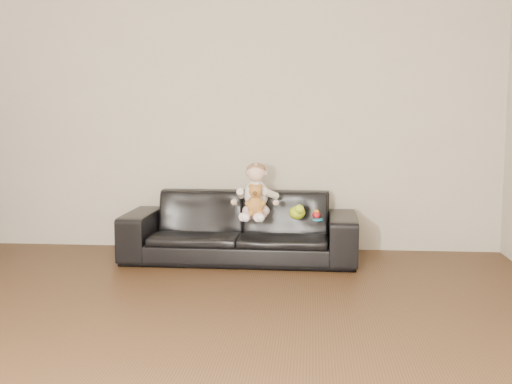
# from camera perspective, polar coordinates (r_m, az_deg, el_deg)

# --- Properties ---
(floor) EXTENTS (5.50, 5.50, 0.00)m
(floor) POSITION_cam_1_polar(r_m,az_deg,el_deg) (3.42, -9.18, -14.33)
(floor) COLOR #432B18
(floor) RESTS_ON ground
(wall_back) EXTENTS (5.00, 0.00, 5.00)m
(wall_back) POSITION_cam_1_polar(r_m,az_deg,el_deg) (5.90, -2.82, 7.54)
(wall_back) COLOR beige
(wall_back) RESTS_ON ground
(sofa) EXTENTS (1.97, 0.80, 0.57)m
(sofa) POSITION_cam_1_polar(r_m,az_deg,el_deg) (5.46, -1.41, -3.10)
(sofa) COLOR black
(sofa) RESTS_ON floor
(baby) EXTENTS (0.35, 0.42, 0.46)m
(baby) POSITION_cam_1_polar(r_m,az_deg,el_deg) (5.30, -0.01, -0.19)
(baby) COLOR white
(baby) RESTS_ON sofa
(teddy_bear) EXTENTS (0.17, 0.16, 0.25)m
(teddy_bear) POSITION_cam_1_polar(r_m,az_deg,el_deg) (5.16, -0.04, -0.71)
(teddy_bear) COLOR #A96E30
(teddy_bear) RESTS_ON sofa
(toy_green) EXTENTS (0.18, 0.19, 0.11)m
(toy_green) POSITION_cam_1_polar(r_m,az_deg,el_deg) (5.28, 3.67, -1.85)
(toy_green) COLOR #B0D719
(toy_green) RESTS_ON sofa
(toy_rattle) EXTENTS (0.07, 0.07, 0.07)m
(toy_rattle) POSITION_cam_1_polar(r_m,az_deg,el_deg) (5.32, 5.38, -2.04)
(toy_rattle) COLOR red
(toy_rattle) RESTS_ON sofa
(toy_blue_disc) EXTENTS (0.10, 0.10, 0.01)m
(toy_blue_disc) POSITION_cam_1_polar(r_m,az_deg,el_deg) (5.25, 5.51, -2.47)
(toy_blue_disc) COLOR #188CC0
(toy_blue_disc) RESTS_ON sofa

